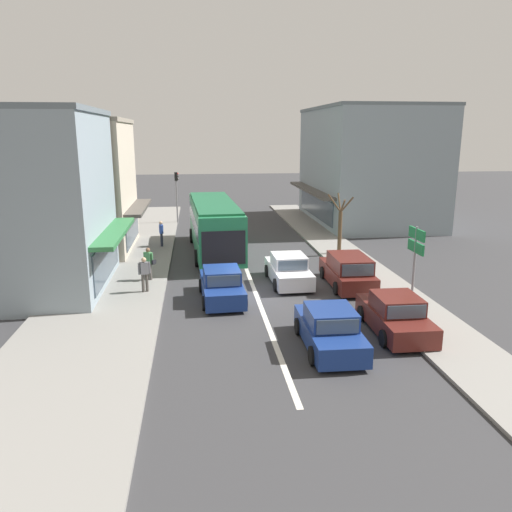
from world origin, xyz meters
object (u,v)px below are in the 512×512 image
object	(u,v)px
parked_sedan_kerb_front	(395,316)
sedan_queue_far_back	(288,270)
sedan_queue_gap_filler	(222,286)
pedestrian_far_walker	(161,232)
parked_wagon_kerb_second	(348,271)
city_bus	(214,223)
pedestrian_browsing_midblock	(144,272)
pedestrian_with_handbag_near	(149,262)
directional_road_sign	(416,248)
street_tree_right	(340,227)
traffic_light_downstreet	(177,189)
sedan_behind_bus_mid	(330,330)

from	to	relation	value
parked_sedan_kerb_front	sedan_queue_far_back	bearing A→B (deg)	112.66
sedan_queue_gap_filler	pedestrian_far_walker	xyz separation A→B (m)	(-3.31, 10.78, 0.40)
parked_wagon_kerb_second	pedestrian_far_walker	bearing A→B (deg)	135.03
city_bus	pedestrian_browsing_midblock	bearing A→B (deg)	-114.22
pedestrian_with_handbag_near	pedestrian_browsing_midblock	size ratio (longest dim) A/B	1.00
city_bus	pedestrian_browsing_midblock	size ratio (longest dim) A/B	6.73
city_bus	pedestrian_far_walker	xyz separation A→B (m)	(-3.34, 1.81, -0.81)
sedan_queue_far_back	pedestrian_with_handbag_near	xyz separation A→B (m)	(-6.86, 0.96, 0.40)
pedestrian_browsing_midblock	pedestrian_with_handbag_near	bearing A→B (deg)	89.17
parked_sedan_kerb_front	parked_wagon_kerb_second	world-z (taller)	parked_wagon_kerb_second
directional_road_sign	street_tree_right	xyz separation A→B (m)	(-0.23, 10.01, -0.94)
directional_road_sign	pedestrian_browsing_midblock	world-z (taller)	directional_road_sign
traffic_light_downstreet	pedestrian_with_handbag_near	xyz separation A→B (m)	(-0.88, -16.66, -1.79)
sedan_behind_bus_mid	parked_sedan_kerb_front	bearing A→B (deg)	20.59
sedan_queue_gap_filler	pedestrian_far_walker	world-z (taller)	pedestrian_far_walker
city_bus	directional_road_sign	distance (m)	13.80
parked_wagon_kerb_second	pedestrian_with_handbag_near	world-z (taller)	pedestrian_with_handbag_near
traffic_light_downstreet	parked_sedan_kerb_front	bearing A→B (deg)	-70.13
city_bus	street_tree_right	size ratio (longest dim) A/B	2.93
sedan_queue_far_back	pedestrian_with_handbag_near	size ratio (longest dim) A/B	2.60
pedestrian_with_handbag_near	pedestrian_far_walker	world-z (taller)	same
sedan_queue_far_back	parked_sedan_kerb_front	bearing A→B (deg)	-67.34
city_bus	sedan_queue_gap_filler	size ratio (longest dim) A/B	2.57
sedan_queue_gap_filler	sedan_queue_far_back	bearing A→B (deg)	32.37
city_bus	sedan_queue_gap_filler	world-z (taller)	city_bus
pedestrian_far_walker	sedan_queue_gap_filler	bearing A→B (deg)	-72.93
sedan_queue_gap_filler	parked_wagon_kerb_second	distance (m)	6.32
sedan_queue_gap_filler	directional_road_sign	bearing A→B (deg)	-17.12
street_tree_right	pedestrian_far_walker	size ratio (longest dim) A/B	2.30
sedan_behind_bus_mid	street_tree_right	size ratio (longest dim) A/B	1.13
pedestrian_far_walker	sedan_queue_far_back	bearing A→B (deg)	-52.00
sedan_behind_bus_mid	parked_wagon_kerb_second	xyz separation A→B (m)	(2.75, 6.87, 0.08)
parked_wagon_kerb_second	pedestrian_with_handbag_near	bearing A→B (deg)	169.26
sedan_queue_far_back	traffic_light_downstreet	distance (m)	18.74
city_bus	pedestrian_with_handbag_near	xyz separation A→B (m)	(-3.48, -5.85, -0.81)
sedan_queue_far_back	parked_sedan_kerb_front	xyz separation A→B (m)	(2.79, -6.69, 0.00)
sedan_behind_bus_mid	parked_sedan_kerb_front	xyz separation A→B (m)	(2.79, 1.05, 0.00)
parked_wagon_kerb_second	street_tree_right	world-z (taller)	street_tree_right
city_bus	parked_sedan_kerb_front	size ratio (longest dim) A/B	2.59
sedan_queue_gap_filler	pedestrian_with_handbag_near	world-z (taller)	pedestrian_with_handbag_near
parked_sedan_kerb_front	directional_road_sign	xyz separation A→B (m)	(1.59, 2.12, 2.04)
parked_wagon_kerb_second	directional_road_sign	world-z (taller)	directional_road_sign
sedan_behind_bus_mid	sedan_queue_gap_filler	world-z (taller)	same
city_bus	sedan_behind_bus_mid	distance (m)	14.98
sedan_behind_bus_mid	sedan_queue_gap_filler	bearing A→B (deg)	121.61
street_tree_right	city_bus	bearing A→B (deg)	169.71
sedan_queue_gap_filler	pedestrian_far_walker	size ratio (longest dim) A/B	2.62
sedan_queue_far_back	parked_sedan_kerb_front	world-z (taller)	same
pedestrian_browsing_midblock	city_bus	bearing A→B (deg)	65.78
parked_sedan_kerb_front	street_tree_right	bearing A→B (deg)	83.59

